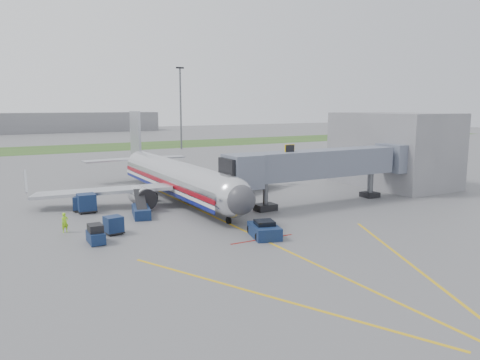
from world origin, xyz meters
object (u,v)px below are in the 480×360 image
pushback_tug (264,230)px  baggage_tug (96,235)px  belt_loader (141,211)px  ramp_worker (65,223)px  airliner (176,177)px

pushback_tug → baggage_tug: 13.86m
pushback_tug → belt_loader: bearing=119.1°
baggage_tug → belt_loader: (6.01, 7.13, -0.11)m
baggage_tug → ramp_worker: 4.91m
pushback_tug → airliner: bearing=91.6°
pushback_tug → ramp_worker: bearing=145.9°
airliner → pushback_tug: 18.87m
airliner → baggage_tug: size_ratio=15.97×
belt_loader → ramp_worker: belt_loader is taller
airliner → belt_loader: 9.27m
baggage_tug → belt_loader: belt_loader is taller
airliner → belt_loader: bearing=-134.5°
ramp_worker → pushback_tug: bearing=-50.4°
baggage_tug → ramp_worker: ramp_worker is taller
pushback_tug → belt_loader: 14.08m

